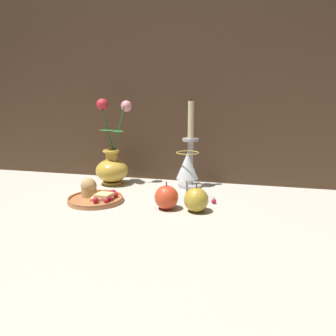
# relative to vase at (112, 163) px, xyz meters

# --- Properties ---
(ground_plane) EXTENTS (2.40, 2.40, 0.00)m
(ground_plane) POSITION_rel_vase_xyz_m (0.21, -0.13, -0.08)
(ground_plane) COLOR #B7B2A3
(ground_plane) RESTS_ON ground
(wall_back) EXTENTS (2.40, 0.04, 1.20)m
(wall_back) POSITION_rel_vase_xyz_m (0.21, 0.13, 0.52)
(wall_back) COLOR #422D1E
(wall_back) RESTS_ON ground_plane
(vase) EXTENTS (0.14, 0.12, 0.32)m
(vase) POSITION_rel_vase_xyz_m (0.00, 0.00, 0.00)
(vase) COLOR gold
(vase) RESTS_ON ground_plane
(plate_with_pastries) EXTENTS (0.17, 0.17, 0.07)m
(plate_with_pastries) POSITION_rel_vase_xyz_m (0.03, -0.21, -0.06)
(plate_with_pastries) COLOR #B77042
(plate_with_pastries) RESTS_ON ground_plane
(wine_glass) EXTENTS (0.08, 0.08, 0.16)m
(wine_glass) POSITION_rel_vase_xyz_m (0.31, -0.14, 0.03)
(wine_glass) COLOR silver
(wine_glass) RESTS_ON ground_plane
(candlestick) EXTENTS (0.09, 0.09, 0.32)m
(candlestick) POSITION_rel_vase_xyz_m (0.29, 0.03, 0.03)
(candlestick) COLOR #A3A3A8
(candlestick) RESTS_ON ground_plane
(apple_beside_vase) EXTENTS (0.07, 0.07, 0.08)m
(apple_beside_vase) POSITION_rel_vase_xyz_m (0.36, -0.23, -0.05)
(apple_beside_vase) COLOR #B2932D
(apple_beside_vase) RESTS_ON ground_plane
(apple_near_glass) EXTENTS (0.07, 0.07, 0.08)m
(apple_near_glass) POSITION_rel_vase_xyz_m (0.27, -0.23, -0.05)
(apple_near_glass) COLOR #D14223
(apple_near_glass) RESTS_ON ground_plane
(berry_near_plate) EXTENTS (0.01, 0.01, 0.01)m
(berry_near_plate) POSITION_rel_vase_xyz_m (0.40, -0.14, -0.07)
(berry_near_plate) COLOR #AD192D
(berry_near_plate) RESTS_ON ground_plane
(berry_front_center) EXTENTS (0.01, 0.01, 0.01)m
(berry_front_center) POSITION_rel_vase_xyz_m (0.32, -0.07, -0.07)
(berry_front_center) COLOR #AD192D
(berry_front_center) RESTS_ON ground_plane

